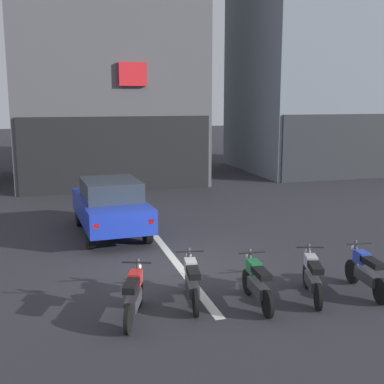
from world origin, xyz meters
TOP-DOWN VIEW (x-y plane):
  - ground_plane at (0.00, 0.00)m, footprint 120.00×120.00m
  - lane_centre_line at (0.00, 6.00)m, footprint 0.20×18.00m
  - building_far_right at (11.54, 14.29)m, footprint 8.06×7.89m
  - car_blue_crossing_near at (-1.20, 3.34)m, footprint 1.98×4.19m
  - motorcycle_red_row_leftmost at (-1.49, -2.53)m, footprint 0.69×1.60m
  - motorcycle_white_row_left_mid at (-0.30, -2.16)m, footprint 0.55×1.66m
  - motorcycle_green_row_centre at (0.88, -2.56)m, footprint 0.55×1.67m
  - motorcycle_silver_row_right_mid at (2.08, -2.55)m, footprint 0.66×1.61m
  - motorcycle_blue_row_rightmost at (3.26, -2.61)m, footprint 0.55×1.67m

SIDE VIEW (x-z plane):
  - ground_plane at x=0.00m, z-range 0.00..0.00m
  - lane_centre_line at x=0.00m, z-range 0.00..0.01m
  - motorcycle_red_row_leftmost at x=-1.49m, z-range -0.03..0.95m
  - motorcycle_white_row_left_mid at x=-0.30m, z-range -0.03..0.95m
  - motorcycle_green_row_centre at x=0.88m, z-range -0.03..0.95m
  - motorcycle_silver_row_right_mid at x=2.08m, z-range -0.03..0.95m
  - motorcycle_blue_row_rightmost at x=3.26m, z-range -0.03..0.95m
  - car_blue_crossing_near at x=-1.20m, z-range 0.07..1.71m
  - building_far_right at x=11.54m, z-range -0.02..16.04m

